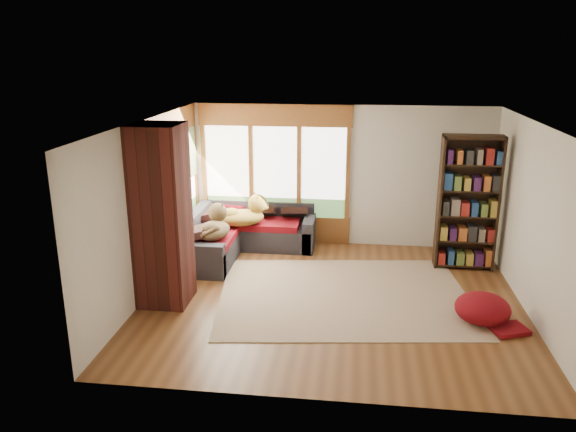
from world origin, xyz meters
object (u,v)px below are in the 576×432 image
(dog_tan, at_px, (245,211))
(bookshelf, at_px, (468,203))
(sectional_sofa, at_px, (228,237))
(dog_brindle, at_px, (214,223))
(brick_chimney, at_px, (162,216))
(pouf, at_px, (483,308))
(area_rug, at_px, (344,295))

(dog_tan, bearing_deg, bookshelf, -28.25)
(sectional_sofa, distance_m, dog_brindle, 0.77)
(brick_chimney, distance_m, dog_tan, 2.33)
(sectional_sofa, height_order, dog_brindle, dog_brindle)
(pouf, bearing_deg, sectional_sofa, 151.65)
(pouf, xyz_separation_m, dog_brindle, (-4.08, 1.55, 0.55))
(brick_chimney, bearing_deg, bookshelf, 22.52)
(sectional_sofa, distance_m, pouf, 4.56)
(sectional_sofa, height_order, bookshelf, bookshelf)
(sectional_sofa, xyz_separation_m, bookshelf, (4.09, -0.17, 0.82))
(sectional_sofa, height_order, pouf, sectional_sofa)
(brick_chimney, relative_size, dog_tan, 2.65)
(area_rug, bearing_deg, brick_chimney, -169.20)
(area_rug, bearing_deg, sectional_sofa, 143.94)
(brick_chimney, xyz_separation_m, dog_tan, (0.76, 2.14, -0.52))
(pouf, bearing_deg, dog_brindle, 159.18)
(sectional_sofa, distance_m, bookshelf, 4.18)
(brick_chimney, distance_m, dog_brindle, 1.58)
(area_rug, height_order, pouf, pouf)
(sectional_sofa, bearing_deg, area_rug, -35.77)
(dog_brindle, bearing_deg, dog_tan, -27.30)
(area_rug, relative_size, dog_brindle, 4.33)
(brick_chimney, bearing_deg, area_rug, 10.80)
(bookshelf, relative_size, pouf, 3.04)
(sectional_sofa, relative_size, bookshelf, 0.98)
(dog_tan, bearing_deg, brick_chimney, -133.99)
(bookshelf, bearing_deg, pouf, -92.21)
(brick_chimney, height_order, area_rug, brick_chimney)
(sectional_sofa, bearing_deg, bookshelf, -2.02)
(area_rug, relative_size, bookshelf, 1.65)
(sectional_sofa, distance_m, area_rug, 2.66)
(pouf, relative_size, dog_tan, 0.75)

